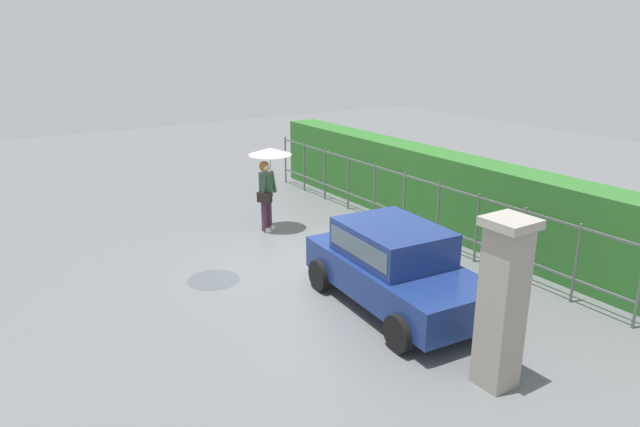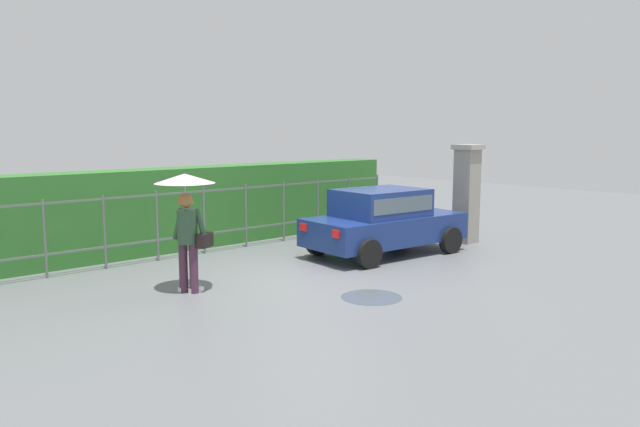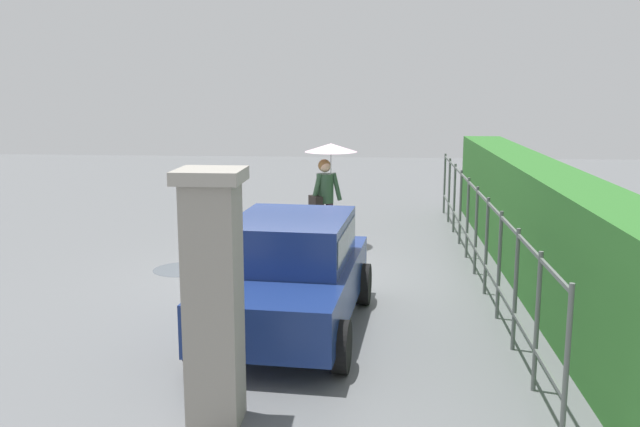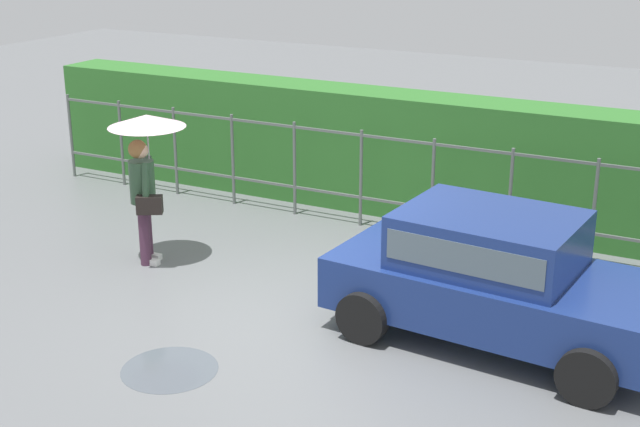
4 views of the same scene
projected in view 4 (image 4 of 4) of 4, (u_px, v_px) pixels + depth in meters
ground_plane at (288, 314)px, 10.63m from camera, size 40.00×40.00×0.00m
car at (495, 273)px, 9.76m from camera, size 3.84×2.10×1.48m
pedestrian at (145, 155)px, 11.76m from camera, size 1.03×1.03×2.04m
fence_section at (361, 174)px, 13.35m from camera, size 11.51×0.05×1.50m
hedge_row at (386, 151)px, 14.09m from camera, size 12.46×0.90×1.90m
puddle_near at (170, 369)px, 9.34m from camera, size 1.03×1.03×0.00m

